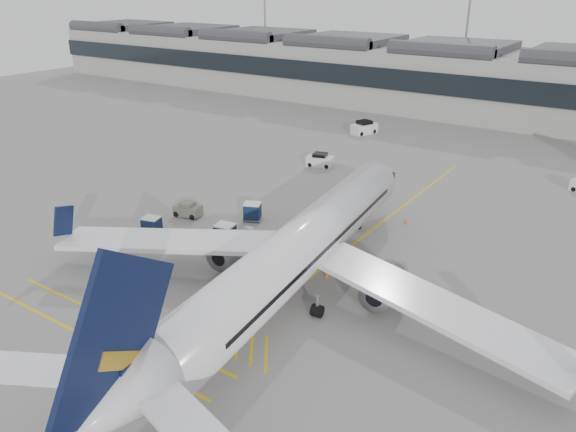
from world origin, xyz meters
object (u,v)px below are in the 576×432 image
Objects in this scene: baggage_cart_a at (252,211)px; ramp_agent_b at (241,243)px; airliner_main at (295,253)px; ramp_agent_a at (288,232)px; belt_loader at (325,252)px; pushback_tug at (188,210)px.

ramp_agent_b is at bearing -85.20° from baggage_cart_a.
airliner_main is 26.97× the size of ramp_agent_a.
airliner_main is 8.99m from ramp_agent_b.
ramp_agent_a is (-4.69, 1.02, 0.30)m from belt_loader.
ramp_agent_a is 0.91× the size of ramp_agent_b.
airliner_main reaches higher than ramp_agent_b.
ramp_agent_a is at bearing -146.56° from ramp_agent_b.
baggage_cart_a is 0.75× the size of pushback_tug.
belt_loader is 4.81m from ramp_agent_a.
pushback_tug is (-6.27, -2.81, -0.33)m from baggage_cart_a.
baggage_cart_a is (-10.33, 2.94, 0.46)m from belt_loader.
airliner_main reaches higher than ramp_agent_a.
ramp_agent_b is 10.54m from pushback_tug.
ramp_agent_b is (-6.70, -3.48, 0.39)m from belt_loader.
ramp_agent_a is at bearing 120.95° from airliner_main.
airliner_main is 24.51× the size of ramp_agent_b.
belt_loader is at bearing -40.55° from baggage_cart_a.
baggage_cart_a is at bearing 130.27° from ramp_agent_a.
belt_loader is at bearing -10.80° from pushback_tug.
airliner_main is 9.73× the size of belt_loader.
belt_loader is at bearing 94.08° from airliner_main.
belt_loader is 2.10× the size of baggage_cart_a.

